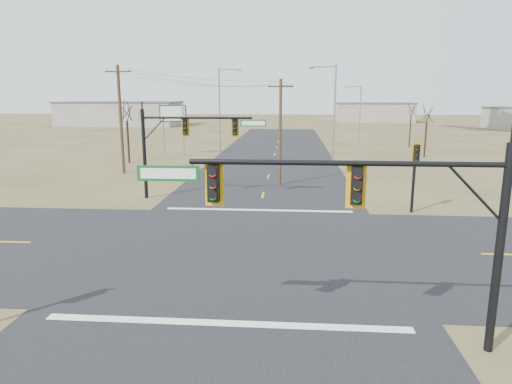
# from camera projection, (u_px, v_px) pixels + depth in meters

# --- Properties ---
(ground) EXTENTS (320.00, 320.00, 0.00)m
(ground) POSITION_uv_depth(u_px,v_px,m) (248.00, 248.00, 22.15)
(ground) COLOR brown
(ground) RESTS_ON ground
(road_ew) EXTENTS (160.00, 14.00, 0.02)m
(road_ew) POSITION_uv_depth(u_px,v_px,m) (248.00, 248.00, 22.15)
(road_ew) COLOR black
(road_ew) RESTS_ON ground
(road_ns) EXTENTS (14.00, 160.00, 0.02)m
(road_ns) POSITION_uv_depth(u_px,v_px,m) (248.00, 248.00, 22.15)
(road_ns) COLOR black
(road_ns) RESTS_ON ground
(stop_bar_near) EXTENTS (12.00, 0.40, 0.01)m
(stop_bar_near) POSITION_uv_depth(u_px,v_px,m) (226.00, 323.00, 14.83)
(stop_bar_near) COLOR silver
(stop_bar_near) RESTS_ON road_ns
(stop_bar_far) EXTENTS (12.00, 0.40, 0.01)m
(stop_bar_far) POSITION_uv_depth(u_px,v_px,m) (259.00, 210.00, 29.46)
(stop_bar_far) COLOR silver
(stop_bar_far) RESTS_ON road_ns
(mast_arm_near) EXTENTS (10.32, 0.45, 6.07)m
(mast_arm_near) POSITION_uv_depth(u_px,v_px,m) (353.00, 200.00, 12.70)
(mast_arm_near) COLOR black
(mast_arm_near) RESTS_ON ground
(mast_arm_far) EXTENTS (8.83, 0.57, 6.36)m
(mast_arm_far) POSITION_uv_depth(u_px,v_px,m) (188.00, 134.00, 31.92)
(mast_arm_far) COLOR black
(mast_arm_far) RESTS_ON ground
(pedestal_signal_ne) EXTENTS (0.66, 0.58, 4.50)m
(pedestal_signal_ne) POSITION_uv_depth(u_px,v_px,m) (415.00, 162.00, 28.22)
(pedestal_signal_ne) COLOR black
(pedestal_signal_ne) RESTS_ON ground
(utility_pole_near) EXTENTS (2.09, 0.48, 8.58)m
(utility_pole_near) POSITION_uv_depth(u_px,v_px,m) (280.00, 131.00, 37.01)
(utility_pole_near) COLOR #44301D
(utility_pole_near) RESTS_ON ground
(utility_pole_far) EXTENTS (2.45, 0.29, 10.01)m
(utility_pole_far) POSITION_uv_depth(u_px,v_px,m) (121.00, 118.00, 42.43)
(utility_pole_far) COLOR #44301D
(utility_pole_far) RESTS_ON ground
(highway_sign) EXTENTS (3.19, 0.91, 6.14)m
(highway_sign) POSITION_uv_depth(u_px,v_px,m) (173.00, 120.00, 55.87)
(highway_sign) COLOR gray
(highway_sign) RESTS_ON ground
(streetlight_a) EXTENTS (2.92, 0.42, 10.42)m
(streetlight_a) POSITION_uv_depth(u_px,v_px,m) (332.00, 109.00, 48.37)
(streetlight_a) COLOR gray
(streetlight_a) RESTS_ON ground
(streetlight_b) EXTENTS (2.42, 0.28, 8.68)m
(streetlight_b) POSITION_uv_depth(u_px,v_px,m) (359.00, 113.00, 64.08)
(streetlight_b) COLOR gray
(streetlight_b) RESTS_ON ground
(streetlight_c) EXTENTS (2.96, 0.27, 10.65)m
(streetlight_c) POSITION_uv_depth(u_px,v_px,m) (221.00, 106.00, 57.85)
(streetlight_c) COLOR gray
(streetlight_c) RESTS_ON ground
(bare_tree_a) EXTENTS (3.43, 3.43, 7.16)m
(bare_tree_a) POSITION_uv_depth(u_px,v_px,m) (126.00, 111.00, 49.04)
(bare_tree_a) COLOR black
(bare_tree_a) RESTS_ON ground
(bare_tree_b) EXTENTS (2.42, 2.42, 5.69)m
(bare_tree_b) POSITION_uv_depth(u_px,v_px,m) (141.00, 115.00, 64.88)
(bare_tree_b) COLOR black
(bare_tree_b) RESTS_ON ground
(bare_tree_c) EXTENTS (3.07, 3.07, 6.58)m
(bare_tree_c) POSITION_uv_depth(u_px,v_px,m) (427.00, 114.00, 53.88)
(bare_tree_c) COLOR black
(bare_tree_c) RESTS_ON ground
(bare_tree_d) EXTENTS (2.78, 2.78, 6.55)m
(bare_tree_d) POSITION_uv_depth(u_px,v_px,m) (412.00, 110.00, 64.84)
(bare_tree_d) COLOR black
(bare_tree_d) RESTS_ON ground
(warehouse_left) EXTENTS (28.00, 14.00, 5.50)m
(warehouse_left) POSITION_uv_depth(u_px,v_px,m) (121.00, 114.00, 112.35)
(warehouse_left) COLOR #9F988D
(warehouse_left) RESTS_ON ground
(warehouse_mid) EXTENTS (20.00, 12.00, 5.00)m
(warehouse_mid) POSITION_uv_depth(u_px,v_px,m) (374.00, 113.00, 127.04)
(warehouse_mid) COLOR #9F988D
(warehouse_mid) RESTS_ON ground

